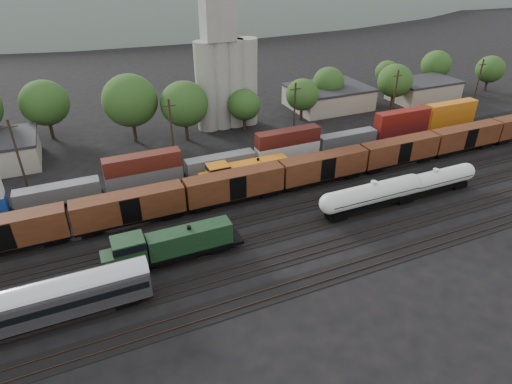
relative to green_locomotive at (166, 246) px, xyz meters
name	(u,v)px	position (x,y,z in m)	size (l,w,h in m)	color
ground	(291,209)	(19.83, 5.00, -2.61)	(600.00, 600.00, 0.00)	black
tracks	(291,209)	(19.83, 5.00, -2.57)	(180.00, 33.20, 0.20)	black
green_locomotive	(166,246)	(0.00, 0.00, 0.00)	(17.32, 3.06, 4.59)	black
tank_car_a	(372,194)	(30.33, 0.00, 0.11)	(17.49, 3.13, 4.58)	silver
tank_car_b	(433,180)	(41.95, 0.00, -0.10)	(16.04, 2.87, 4.20)	silver
passenger_coach	(31,305)	(-14.57, -5.00, 0.61)	(23.14, 2.85, 5.25)	silver
orange_locomotive	(242,172)	(16.04, 15.00, -0.25)	(16.44, 2.74, 4.11)	black
boxcar_string	(363,158)	(35.90, 10.00, 0.51)	(184.40, 2.90, 4.20)	black
container_wall	(203,163)	(11.09, 20.00, 0.02)	(160.00, 2.60, 5.80)	black
grain_silo	(226,74)	(23.12, 41.00, 8.64)	(13.40, 5.00, 29.00)	gray
industrial_sheds	(243,113)	(26.46, 40.25, -0.05)	(119.38, 17.26, 5.10)	#9E937F
tree_band	(118,105)	(0.99, 41.44, 4.89)	(162.71, 22.78, 14.01)	black
utility_poles	(236,122)	(19.83, 27.00, 3.60)	(122.20, 0.36, 12.00)	black
distant_hills	(142,40)	(43.75, 265.00, -23.17)	(860.00, 286.00, 130.00)	#59665B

